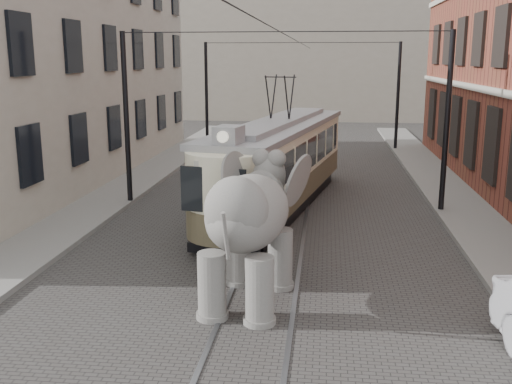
# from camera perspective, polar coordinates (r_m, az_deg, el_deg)

# --- Properties ---
(ground) EXTENTS (120.00, 120.00, 0.00)m
(ground) POSITION_cam_1_polar(r_m,az_deg,el_deg) (14.93, 1.37, -7.29)
(ground) COLOR #3A3836
(tram_rails) EXTENTS (1.54, 80.00, 0.02)m
(tram_rails) POSITION_cam_1_polar(r_m,az_deg,el_deg) (14.92, 1.37, -7.24)
(tram_rails) COLOR slate
(tram_rails) RESTS_ON ground
(sidewalk_left) EXTENTS (2.00, 60.00, 0.15)m
(sidewalk_left) POSITION_cam_1_polar(r_m,az_deg,el_deg) (16.77, -21.44, -5.65)
(sidewalk_left) COLOR slate
(sidewalk_left) RESTS_ON ground
(stucco_building) EXTENTS (7.00, 24.00, 10.00)m
(stucco_building) POSITION_cam_1_polar(r_m,az_deg,el_deg) (26.94, -20.85, 11.68)
(stucco_building) COLOR gray
(stucco_building) RESTS_ON ground
(distant_block) EXTENTS (28.00, 10.00, 14.00)m
(distant_block) POSITION_cam_1_polar(r_m,az_deg,el_deg) (54.02, 5.56, 14.67)
(distant_block) COLOR gray
(distant_block) RESTS_ON ground
(catenary) EXTENTS (11.00, 30.20, 6.00)m
(catenary) POSITION_cam_1_polar(r_m,az_deg,el_deg) (19.14, 2.24, 6.39)
(catenary) COLOR black
(catenary) RESTS_ON ground
(tram) EXTENTS (4.41, 11.67, 4.54)m
(tram) POSITION_cam_1_polar(r_m,az_deg,el_deg) (20.34, 2.29, 4.69)
(tram) COLOR #EFE8C1
(tram) RESTS_ON ground
(elephant) EXTENTS (3.37, 5.30, 3.05)m
(elephant) POSITION_cam_1_polar(r_m,az_deg,el_deg) (12.45, -0.77, -3.99)
(elephant) COLOR #64615C
(elephant) RESTS_ON ground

